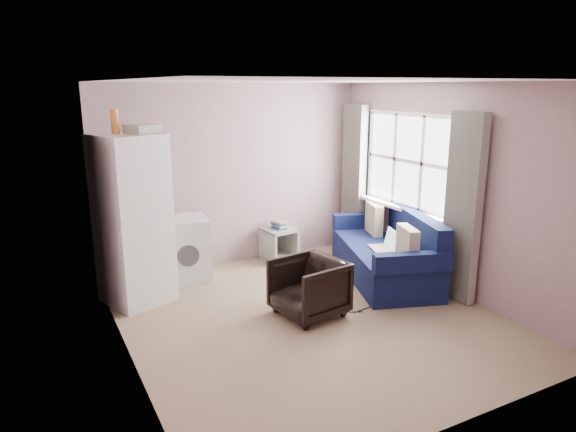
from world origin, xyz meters
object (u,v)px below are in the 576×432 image
Objects in this scene: fridge at (133,219)px; washing_machine at (184,248)px; armchair at (309,285)px; side_table at (279,242)px; sofa at (389,254)px.

washing_machine is (0.68, 0.37, -0.56)m from fridge.
armchair is 0.32× the size of fridge.
washing_machine is at bearing -160.64° from armchair.
armchair is 0.84× the size of washing_machine.
armchair reaches higher than side_table.
side_table is 0.27× the size of sofa.
fridge is (-1.57, 1.29, 0.64)m from armchair.
side_table is at bearing 145.44° from sofa.
fridge is at bearing -166.64° from side_table.
washing_machine reaches higher than armchair.
fridge is 1.01× the size of sofa.
fridge is at bearing -138.16° from armchair.
armchair is 1.58m from sofa.
washing_machine is 2.65m from sofa.
washing_machine is at bearing -174.81° from side_table.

